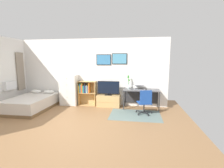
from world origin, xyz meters
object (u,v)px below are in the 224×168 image
bed (32,103)px  bookshelf (86,91)px  computer_mouse (146,89)px  television (108,88)px  desk (141,93)px  wine_glass (129,86)px  bamboo_vase (128,83)px  office_chair (145,102)px  dresser (69,90)px  laptop (140,87)px  tv_stand (109,101)px

bed → bookshelf: bookshelf is taller
bookshelf → computer_mouse: (2.40, -0.15, 0.17)m
television → desk: (1.28, 0.01, -0.14)m
desk → wine_glass: (-0.46, -0.14, 0.27)m
bamboo_vase → office_chair: bearing=-54.6°
dresser → desk: bearing=0.1°
bed → television: 2.95m
office_chair → laptop: laptop is taller
office_chair → bamboo_vase: bamboo_vase is taller
dresser → wine_glass: (2.46, -0.13, 0.25)m
bookshelf → computer_mouse: 2.41m
bookshelf → tv_stand: bookshelf is taller
desk → computer_mouse: size_ratio=12.90×
dresser → laptop: dresser is taller
bookshelf → office_chair: bookshelf is taller
bookshelf → desk: bookshelf is taller
dresser → bookshelf: bearing=5.1°
bamboo_vase → wine_glass: bearing=-80.3°
television → laptop: television is taller
laptop → computer_mouse: size_ratio=4.08×
television → wine_glass: television is taller
computer_mouse → office_chair: bearing=-95.6°
tv_stand → computer_mouse: (1.46, -0.11, 0.52)m
dresser → bamboo_vase: (2.42, 0.09, 0.34)m
tv_stand → laptop: 1.34m
tv_stand → laptop: size_ratio=2.17×
bed → office_chair: size_ratio=2.33×
office_chair → bamboo_vase: bearing=112.1°
bed → laptop: (4.02, 0.82, 0.56)m
desk → computer_mouse: bearing=-28.4°
bed → bamboo_vase: 3.76m
television → office_chair: television is taller
bed → tv_stand: size_ratio=2.17×
bookshelf → wine_glass: (1.76, -0.19, 0.28)m
office_chair → television: bearing=138.2°
bookshelf → office_chair: 2.48m
bed → bamboo_vase: bamboo_vase is taller
office_chair → wine_glass: bearing=118.8°
television → computer_mouse: 1.46m
laptop → dresser: bearing=-172.6°
desk → office_chair: bearing=-81.7°
bed → bamboo_vase: size_ratio=3.88×
bed → desk: size_ratio=1.49×
television → wine_glass: size_ratio=4.79×
bed → dresser: size_ratio=1.60×
bamboo_vase → wine_glass: (0.04, -0.22, -0.09)m
dresser → television: 1.65m
desk → bed: bearing=-169.1°
desk → bamboo_vase: size_ratio=2.60×
office_chair → wine_glass: (-0.57, 0.63, 0.42)m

